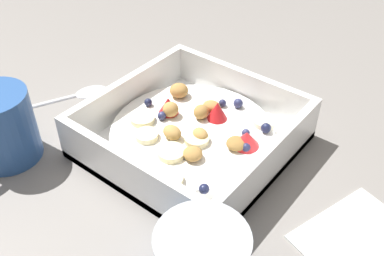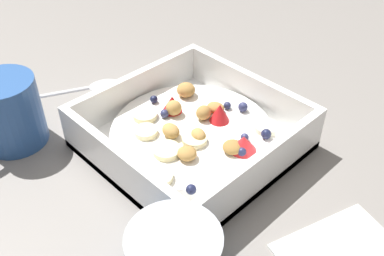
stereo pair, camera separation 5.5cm
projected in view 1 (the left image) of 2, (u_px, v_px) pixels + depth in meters
name	position (u px, v px, depth m)	size (l,w,h in m)	color
ground_plane	(200.00, 155.00, 0.55)	(2.40, 2.40, 0.00)	gray
fruit_bowl	(193.00, 135.00, 0.55)	(0.23, 0.23, 0.06)	white
spoon	(73.00, 94.00, 0.65)	(0.09, 0.16, 0.01)	silver
coffee_mug	(0.00, 128.00, 0.52)	(0.08, 0.11, 0.09)	#2D5699
folded_napkin	(371.00, 249.00, 0.44)	(0.12, 0.12, 0.01)	white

